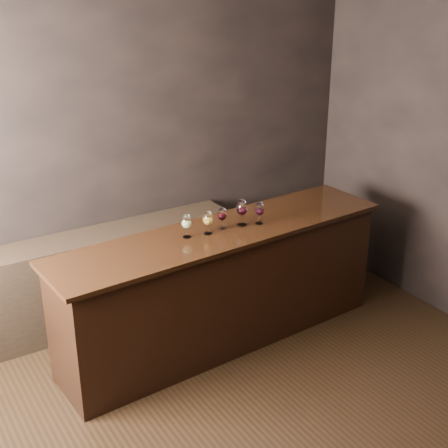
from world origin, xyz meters
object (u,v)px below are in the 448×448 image
glass_white (186,222)px  glass_red_a (222,215)px  glass_amber (208,219)px  glass_red_c (260,210)px  bar_counter (223,289)px  glass_red_b (242,209)px  back_bar_shelf (108,276)px

glass_white → glass_red_a: 0.33m
glass_amber → glass_red_c: glass_amber is taller
bar_counter → glass_white: bearing=170.6°
bar_counter → glass_white: (-0.31, 0.03, 0.65)m
glass_red_a → glass_white: bearing=-179.9°
glass_white → glass_red_c: 0.64m
glass_amber → glass_red_b: bearing=0.9°
back_bar_shelf → glass_red_c: (1.00, -0.89, 0.72)m
bar_counter → back_bar_shelf: bearing=124.8°
glass_red_c → bar_counter: bearing=173.2°
bar_counter → glass_red_a: size_ratio=16.40×
glass_white → glass_red_b: 0.50m
glass_white → glass_amber: size_ratio=0.99×
back_bar_shelf → glass_red_c: glass_red_c is taller
glass_red_a → glass_red_c: bearing=-13.1°
back_bar_shelf → glass_red_c: size_ratio=13.20×
back_bar_shelf → bar_counter: bearing=-51.8°
back_bar_shelf → glass_red_b: bearing=-44.5°
glass_white → glass_red_a: bearing=0.1°
bar_counter → back_bar_shelf: 1.09m
back_bar_shelf → glass_white: size_ratio=12.85×
glass_red_a → glass_amber: bearing=-168.5°
glass_amber → glass_red_b: glass_red_b is taller
bar_counter → glass_amber: 0.67m
glass_red_a → bar_counter: bearing=-118.8°
glass_red_a → glass_red_c: glass_red_c is taller
bar_counter → glass_red_c: 0.73m
glass_amber → glass_red_a: size_ratio=1.08×
back_bar_shelf → glass_red_b: glass_red_b is taller
glass_white → glass_amber: glass_amber is taller
glass_red_b → back_bar_shelf: bearing=135.5°
glass_white → glass_red_b: glass_red_b is taller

